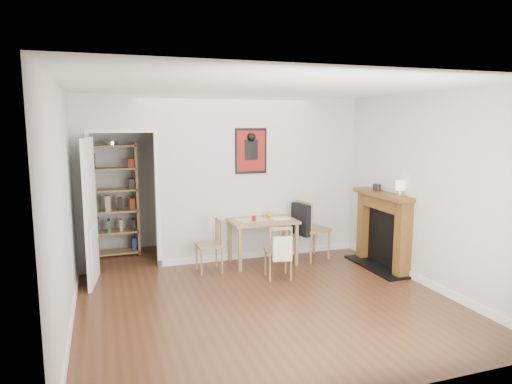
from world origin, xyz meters
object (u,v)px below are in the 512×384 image
object	(u,v)px
dining_table	(263,225)
bookshelf	(114,201)
notebook	(280,218)
mantel_lamp	(400,186)
ceramic_jar_a	(378,188)
ceramic_jar_b	(375,187)
fireplace	(383,228)
red_glass	(254,219)
orange_fruit	(270,215)
chair_left	(209,246)
chair_front	(278,251)
chair_right	(312,229)

from	to	relation	value
dining_table	bookshelf	world-z (taller)	bookshelf
notebook	mantel_lamp	world-z (taller)	mantel_lamp
bookshelf	ceramic_jar_a	xyz separation A→B (m)	(3.81, -1.88, 0.30)
notebook	ceramic_jar_b	xyz separation A→B (m)	(1.38, -0.50, 0.50)
fireplace	mantel_lamp	xyz separation A→B (m)	(0.02, -0.33, 0.68)
red_glass	dining_table	bearing A→B (deg)	15.28
bookshelf	red_glass	size ratio (longest dim) A/B	22.02
orange_fruit	ceramic_jar_b	xyz separation A→B (m)	(1.50, -0.65, 0.47)
chair_left	bookshelf	distance (m)	1.95
orange_fruit	fireplace	bearing A→B (deg)	-30.86
notebook	mantel_lamp	distance (m)	1.87
chair_left	ceramic_jar_b	world-z (taller)	ceramic_jar_b
chair_left	ceramic_jar_a	world-z (taller)	ceramic_jar_a
dining_table	orange_fruit	world-z (taller)	orange_fruit
red_glass	ceramic_jar_b	xyz separation A→B (m)	(1.83, -0.46, 0.47)
chair_left	notebook	world-z (taller)	chair_left
chair_front	ceramic_jar_b	bearing A→B (deg)	7.03
fireplace	red_glass	distance (m)	1.97
orange_fruit	chair_front	bearing A→B (deg)	-102.47
mantel_lamp	chair_right	bearing A→B (deg)	129.21
chair_front	orange_fruit	xyz separation A→B (m)	(0.19, 0.86, 0.35)
bookshelf	fireplace	xyz separation A→B (m)	(3.84, -2.02, -0.30)
dining_table	ceramic_jar_b	xyz separation A→B (m)	(1.67, -0.51, 0.60)
chair_right	ceramic_jar_b	bearing A→B (deg)	-29.43
notebook	ceramic_jar_a	xyz separation A→B (m)	(1.35, -0.62, 0.51)
mantel_lamp	ceramic_jar_b	distance (m)	0.59
fireplace	bookshelf	bearing A→B (deg)	152.30
notebook	ceramic_jar_a	distance (m)	1.57
orange_fruit	notebook	distance (m)	0.19
notebook	ceramic_jar_a	bearing A→B (deg)	-24.53
red_glass	chair_right	bearing A→B (deg)	0.61
ceramic_jar_a	chair_front	bearing A→B (deg)	-176.85
bookshelf	notebook	size ratio (longest dim) A/B	6.54
ceramic_jar_b	red_glass	bearing A→B (deg)	165.77
chair_left	bookshelf	bearing A→B (deg)	132.96
bookshelf	mantel_lamp	xyz separation A→B (m)	(3.86, -2.35, 0.38)
chair_left	orange_fruit	size ratio (longest dim) A/B	8.91
chair_right	ceramic_jar_a	xyz separation A→B (m)	(0.81, -0.59, 0.71)
ceramic_jar_b	ceramic_jar_a	bearing A→B (deg)	-103.31
dining_table	orange_fruit	bearing A→B (deg)	39.66
bookshelf	ceramic_jar_b	size ratio (longest dim) A/B	19.13
chair_right	orange_fruit	xyz separation A→B (m)	(-0.66, 0.17, 0.24)
chair_right	fireplace	world-z (taller)	fireplace
fireplace	notebook	world-z (taller)	fireplace
mantel_lamp	fireplace	bearing A→B (deg)	93.64
chair_right	ceramic_jar_b	distance (m)	1.20
mantel_lamp	notebook	bearing A→B (deg)	142.29
chair_left	chair_front	distance (m)	1.05
chair_right	fireplace	size ratio (longest dim) A/B	0.77
bookshelf	mantel_lamp	size ratio (longest dim) A/B	8.48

